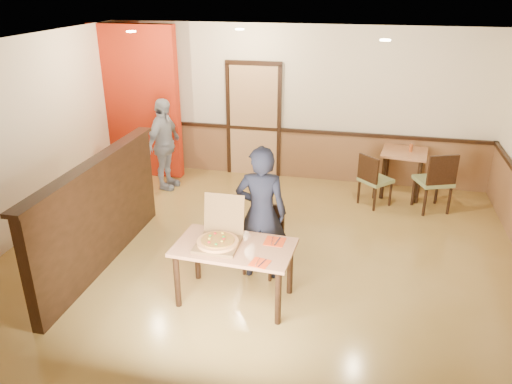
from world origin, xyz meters
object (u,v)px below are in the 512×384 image
side_table (404,161)px  pizza_box (219,239)px  passerby (164,144)px  main_table (234,254)px  diner_chair (265,236)px  diner (261,213)px  condiment (411,148)px  side_chair_left (373,178)px  side_chair_right (436,180)px

side_table → pizza_box: (-2.22, -3.66, 0.17)m
passerby → pizza_box: bearing=-139.1°
main_table → diner_chair: (0.20, 0.75, -0.13)m
side_table → diner: (-1.85, -3.06, 0.25)m
diner → pizza_box: 0.70m
diner_chair → condiment: 3.53m
main_table → passerby: size_ratio=0.85×
main_table → diner: bearing=76.2°
main_table → side_chair_left: 3.44m
main_table → side_table: (2.04, 3.67, -0.00)m
diner → passerby: (-2.28, 2.45, -0.05)m
diner_chair → side_table: bearing=69.7°
diner → condiment: (1.95, 3.07, -0.01)m
passerby → condiment: size_ratio=11.93×
passerby → condiment: passerby is taller
side_table → diner: diner is taller
main_table → side_table: size_ratio=1.68×
side_table → condiment: size_ratio=6.04×
side_chair_left → passerby: passerby is taller
side_chair_left → side_table: size_ratio=1.08×
diner_chair → diner: (-0.02, -0.14, 0.39)m
diner_chair → side_chair_left: side_chair_left is taller
pizza_box → condiment: size_ratio=4.16×
main_table → passerby: (-2.10, 3.06, 0.20)m
pizza_box → condiment: bearing=57.8°
diner → pizza_box: (-0.37, -0.59, -0.08)m
side_chair_left → side_chair_right: side_chair_right is taller
diner → side_chair_left: bearing=-124.3°
main_table → side_chair_right: side_chair_right is taller
diner_chair → passerby: size_ratio=0.54×
condiment → diner: bearing=-122.4°
side_table → condiment: 0.27m
passerby → pizza_box: passerby is taller
side_chair_left → diner: size_ratio=0.52×
diner_chair → diner: diner is taller
pizza_box → main_table: bearing=-3.8°
diner_chair → side_chair_left: size_ratio=0.98×
side_table → passerby: 4.18m
main_table → side_chair_right: 3.95m
passerby → diner: bearing=-128.3°
diner → condiment: bearing=-127.8°
side_chair_left → pizza_box: bearing=104.6°
main_table → condiment: 4.26m
side_table → condiment: bearing=4.5°
diner_chair → passerby: bearing=146.7°
side_table → diner: 3.59m
side_table → passerby: size_ratio=0.51×
side_chair_right → passerby: passerby is taller
main_table → diner_chair: bearing=78.1°
side_chair_right → condiment: (-0.38, 0.63, 0.30)m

